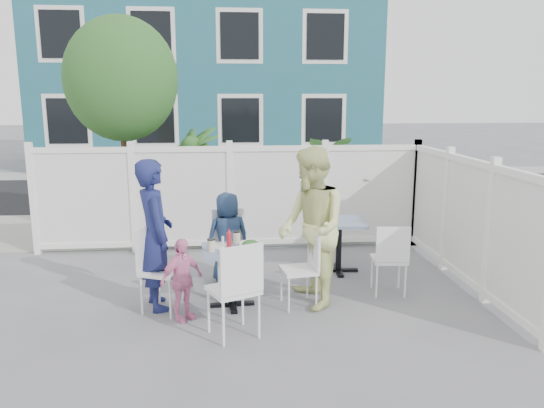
{
  "coord_description": "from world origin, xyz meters",
  "views": [
    {
      "loc": [
        0.06,
        -5.54,
        2.33
      ],
      "look_at": [
        0.58,
        0.53,
        1.09
      ],
      "focal_mm": 35.0,
      "sensor_mm": 36.0,
      "label": 1
    }
  ],
  "objects": [
    {
      "name": "plate_side",
      "position": [
        -0.07,
        0.24,
        0.68
      ],
      "size": [
        0.22,
        0.22,
        0.02
      ],
      "primitive_type": "cylinder",
      "color": "white",
      "rests_on": "main_table"
    },
    {
      "name": "near_sidewalk",
      "position": [
        0.0,
        3.8,
        0.01
      ],
      "size": [
        24.0,
        2.6,
        0.01
      ],
      "primitive_type": "cube",
      "color": "gray",
      "rests_on": "ground"
    },
    {
      "name": "ground",
      "position": [
        0.0,
        0.0,
        0.0
      ],
      "size": [
        80.0,
        80.0,
        0.0
      ],
      "primitive_type": "plane",
      "color": "slate"
    },
    {
      "name": "street",
      "position": [
        0.0,
        7.5,
        0.0
      ],
      "size": [
        24.0,
        5.0,
        0.01
      ],
      "primitive_type": "cube",
      "color": "black",
      "rests_on": "ground"
    },
    {
      "name": "utility_cabinet",
      "position": [
        -2.53,
        4.0,
        0.59
      ],
      "size": [
        0.66,
        0.5,
        1.18
      ],
      "primitive_type": "cube",
      "rotation": [
        0.0,
        0.0,
        0.07
      ],
      "color": "gold",
      "rests_on": "ground"
    },
    {
      "name": "potted_shrub_a",
      "position": [
        -0.51,
        3.1,
        0.92
      ],
      "size": [
        1.45,
        1.45,
        1.84
      ],
      "primitive_type": "imported",
      "rotation": [
        0.0,
        0.0,
        5.38
      ],
      "color": "#2A5422",
      "rests_on": "ground"
    },
    {
      "name": "woman",
      "position": [
        0.98,
        0.1,
        0.9
      ],
      "size": [
        0.81,
        0.97,
        1.8
      ],
      "primitive_type": "imported",
      "rotation": [
        0.0,
        0.0,
        -1.41
      ],
      "color": "#C3D33B",
      "rests_on": "ground"
    },
    {
      "name": "far_sidewalk",
      "position": [
        0.0,
        10.6,
        0.01
      ],
      "size": [
        24.0,
        1.6,
        0.01
      ],
      "primitive_type": "cube",
      "color": "gray",
      "rests_on": "ground"
    },
    {
      "name": "fence_back",
      "position": [
        0.1,
        2.4,
        0.78
      ],
      "size": [
        5.86,
        0.08,
        1.6
      ],
      "color": "white",
      "rests_on": "ground"
    },
    {
      "name": "building",
      "position": [
        -0.5,
        14.0,
        3.0
      ],
      "size": [
        11.0,
        6.0,
        6.0
      ],
      "color": "#1F6166",
      "rests_on": "ground"
    },
    {
      "name": "toddler",
      "position": [
        -0.43,
        -0.21,
        0.45
      ],
      "size": [
        0.54,
        0.51,
        0.89
      ],
      "primitive_type": "imported",
      "rotation": [
        0.0,
        0.0,
        0.71
      ],
      "color": "pink",
      "rests_on": "ground"
    },
    {
      "name": "pepper_shaker",
      "position": [
        0.07,
        0.38,
        0.71
      ],
      "size": [
        0.03,
        0.03,
        0.07
      ],
      "primitive_type": "cylinder",
      "color": "black",
      "rests_on": "main_table"
    },
    {
      "name": "man",
      "position": [
        -0.75,
        0.18,
        0.84
      ],
      "size": [
        0.58,
        0.71,
        1.68
      ],
      "primitive_type": "imported",
      "rotation": [
        0.0,
        0.0,
        1.91
      ],
      "color": "navy",
      "rests_on": "ground"
    },
    {
      "name": "coffee_cup_b",
      "position": [
        0.16,
        0.37,
        0.73
      ],
      "size": [
        0.08,
        0.08,
        0.13
      ],
      "primitive_type": "cylinder",
      "color": "beige",
      "rests_on": "main_table"
    },
    {
      "name": "chair_back",
      "position": [
        0.08,
        0.98,
        0.54
      ],
      "size": [
        0.47,
        0.46,
        0.92
      ],
      "rotation": [
        0.0,
        0.0,
        3.29
      ],
      "color": "white",
      "rests_on": "ground"
    },
    {
      "name": "plate_main",
      "position": [
        0.07,
        -0.05,
        0.68
      ],
      "size": [
        0.23,
        0.23,
        0.01
      ],
      "primitive_type": "cylinder",
      "color": "white",
      "rests_on": "main_table"
    },
    {
      "name": "tree",
      "position": [
        -1.6,
        3.3,
        2.59
      ],
      "size": [
        1.8,
        1.62,
        3.59
      ],
      "color": "#382316",
      "rests_on": "ground"
    },
    {
      "name": "ketchup_bottle",
      "position": [
        0.07,
        0.19,
        0.76
      ],
      "size": [
        0.05,
        0.05,
        0.17
      ],
      "primitive_type": "cylinder",
      "color": "red",
      "rests_on": "main_table"
    },
    {
      "name": "coffee_cup_a",
      "position": [
        -0.13,
        0.05,
        0.74
      ],
      "size": [
        0.09,
        0.09,
        0.13
      ],
      "primitive_type": "cylinder",
      "color": "beige",
      "rests_on": "main_table"
    },
    {
      "name": "main_table",
      "position": [
        0.09,
        0.13,
        0.52
      ],
      "size": [
        0.68,
        0.68,
        0.67
      ],
      "rotation": [
        0.0,
        0.0,
        0.08
      ],
      "color": "slate",
      "rests_on": "ground"
    },
    {
      "name": "chair_left",
      "position": [
        -0.73,
        0.09,
        0.55
      ],
      "size": [
        0.55,
        0.55,
        0.94
      ],
      "rotation": [
        0.0,
        0.0,
        -1.97
      ],
      "color": "white",
      "rests_on": "ground"
    },
    {
      "name": "potted_shrub_b",
      "position": [
        1.99,
        3.0,
        0.81
      ],
      "size": [
        1.65,
        1.49,
        1.62
      ],
      "primitive_type": "imported",
      "rotation": [
        0.0,
        0.0,
        2.98
      ],
      "color": "#2A5422",
      "rests_on": "ground"
    },
    {
      "name": "chair_right",
      "position": [
        0.91,
        0.09,
        0.5
      ],
      "size": [
        0.43,
        0.44,
        0.86
      ],
      "rotation": [
        0.0,
        0.0,
        1.72
      ],
      "color": "white",
      "rests_on": "ground"
    },
    {
      "name": "salad_bowl",
      "position": [
        0.31,
        0.14,
        0.7
      ],
      "size": [
        0.25,
        0.25,
        0.06
      ],
      "primitive_type": "imported",
      "color": "white",
      "rests_on": "main_table"
    },
    {
      "name": "chair_spare",
      "position": [
        1.96,
        0.3,
        0.5
      ],
      "size": [
        0.42,
        0.41,
        0.86
      ],
      "rotation": [
        0.0,
        0.0,
        -0.09
      ],
      "color": "white",
      "rests_on": "ground"
    },
    {
      "name": "boy",
      "position": [
        0.05,
        0.98,
        0.58
      ],
      "size": [
        0.65,
        0.52,
        1.15
      ],
      "primitive_type": "imported",
      "rotation": [
        0.0,
        0.0,
        3.45
      ],
      "color": "navy",
      "rests_on": "ground"
    },
    {
      "name": "spare_table",
      "position": [
        1.54,
        1.21,
        0.55
      ],
      "size": [
        0.72,
        0.72,
        0.71
      ],
      "rotation": [
        0.0,
        0.0,
        -0.07
      ],
      "color": "slate",
      "rests_on": "ground"
    },
    {
      "name": "fence_right",
      "position": [
        3.0,
        0.6,
        0.78
      ],
      "size": [
        0.08,
        3.66,
        1.6
      ],
      "rotation": [
        0.0,
        0.0,
        1.57
      ],
      "color": "white",
      "rests_on": "ground"
    },
    {
      "name": "chair_near",
      "position": [
        0.13,
        -0.7,
        0.57
      ],
      "size": [
        0.58,
        0.57,
        0.97
      ],
      "rotation": [
        0.0,
        0.0,
        0.43
      ],
      "color": "white",
      "rests_on": "ground"
    },
    {
      "name": "salt_shaker",
      "position": [
        -0.0,
        0.39,
        0.71
      ],
      "size": [
        0.03,
        0.03,
        0.07
      ],
      "primitive_type": "cylinder",
      "color": "white",
      "rests_on": "main_table"
    }
  ]
}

